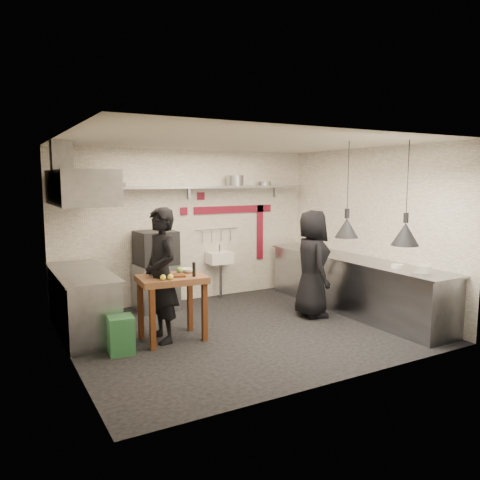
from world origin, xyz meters
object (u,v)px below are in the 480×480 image
combi_oven (156,248)px  chef_left (161,275)px  green_bin (121,335)px  oven_stand (156,287)px  chef_right (312,264)px  prep_table (172,308)px

combi_oven → chef_left: 1.65m
combi_oven → green_bin: (-1.11, -1.79, -0.84)m
oven_stand → green_bin: oven_stand is taller
oven_stand → combi_oven: 0.69m
oven_stand → combi_oven: (0.01, -0.01, 0.69)m
oven_stand → combi_oven: combi_oven is taller
combi_oven → chef_left: (-0.47, -1.58, -0.15)m
green_bin → chef_right: chef_right is taller
green_bin → chef_right: size_ratio=0.28×
chef_left → green_bin: bearing=-77.8°
prep_table → chef_left: chef_left is taller
combi_oven → prep_table: combi_oven is taller
chef_left → prep_table: bearing=71.8°
oven_stand → prep_table: bearing=-104.9°
oven_stand → prep_table: (-0.32, -1.62, 0.06)m
oven_stand → green_bin: size_ratio=1.60×
combi_oven → oven_stand: bearing=113.4°
green_bin → chef_right: (3.23, 0.16, 0.63)m
combi_oven → chef_right: chef_right is taller
prep_table → chef_right: bearing=3.8°
combi_oven → chef_right: size_ratio=0.36×
combi_oven → green_bin: 2.27m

